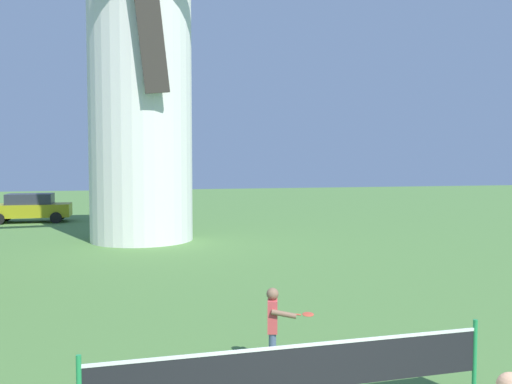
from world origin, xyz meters
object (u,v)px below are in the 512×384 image
object	(u,v)px
windmill	(140,66)
tennis_net	(297,369)
player_far	(274,323)
parked_car_mustard	(30,207)

from	to	relation	value
windmill	tennis_net	world-z (taller)	windmill
player_far	parked_car_mustard	bearing A→B (deg)	107.37
tennis_net	player_far	size ratio (longest dim) A/B	4.06
tennis_net	parked_car_mustard	size ratio (longest dim) A/B	1.23
tennis_net	player_far	bearing A→B (deg)	82.72
player_far	windmill	bearing A→B (deg)	95.76
tennis_net	parked_car_mustard	bearing A→B (deg)	105.73
windmill	player_far	bearing A→B (deg)	-84.24
parked_car_mustard	windmill	bearing A→B (deg)	-55.70
windmill	player_far	xyz separation A→B (m)	(1.45, -14.38, -6.48)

